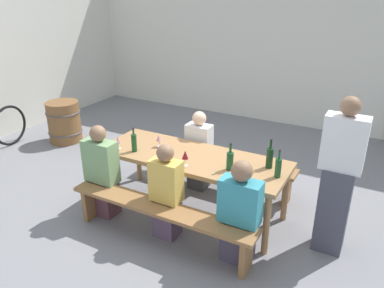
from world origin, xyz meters
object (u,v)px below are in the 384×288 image
at_px(bench_near, 160,214).
at_px(wine_bottle_1, 278,167).
at_px(seated_guest_near_0, 102,174).
at_px(seated_guest_far_0, 199,153).
at_px(wine_bottle_3, 134,142).
at_px(wine_glass_2, 185,155).
at_px(seated_guest_near_2, 239,215).
at_px(wine_glass_0, 118,140).
at_px(tasting_table, 192,161).
at_px(wine_glass_1, 159,138).
at_px(wine_bottle_2, 270,157).
at_px(standing_host, 338,181).
at_px(wine_bottle_0, 230,160).
at_px(seated_guest_near_1, 166,194).
at_px(wine_barrel, 64,122).
at_px(bench_far, 217,162).

relative_size(bench_near, wine_bottle_1, 7.06).
height_order(seated_guest_near_0, seated_guest_far_0, seated_guest_near_0).
xyz_separation_m(wine_bottle_3, wine_glass_2, (0.73, -0.05, 0.02)).
bearing_deg(seated_guest_near_2, wine_glass_0, 79.83).
distance_m(seated_guest_near_2, seated_guest_far_0, 1.53).
xyz_separation_m(tasting_table, wine_glass_1, (-0.49, 0.04, 0.19)).
height_order(bench_near, wine_bottle_2, wine_bottle_2).
relative_size(wine_glass_2, standing_host, 0.11).
xyz_separation_m(tasting_table, wine_bottle_0, (0.53, -0.12, 0.18)).
bearing_deg(wine_glass_1, wine_glass_0, -143.62).
bearing_deg(wine_bottle_0, seated_guest_near_1, -140.44).
bearing_deg(standing_host, seated_guest_near_2, 38.47).
height_order(wine_glass_2, seated_guest_near_1, seated_guest_near_1).
height_order(wine_glass_0, seated_guest_near_0, seated_guest_near_0).
bearing_deg(seated_guest_far_0, standing_host, 74.49).
height_order(wine_bottle_1, standing_host, standing_host).
height_order(tasting_table, wine_glass_0, wine_glass_0).
relative_size(tasting_table, seated_guest_near_1, 2.06).
bearing_deg(wine_glass_1, wine_barrel, 161.59).
height_order(tasting_table, wine_glass_1, wine_glass_1).
xyz_separation_m(wine_bottle_0, wine_bottle_2, (0.36, 0.26, 0.01)).
relative_size(bench_near, wine_glass_1, 13.52).
xyz_separation_m(bench_far, seated_guest_far_0, (-0.20, -0.15, 0.16)).
xyz_separation_m(wine_glass_2, seated_guest_near_1, (-0.07, -0.29, -0.36)).
distance_m(wine_bottle_3, wine_barrel, 2.71).
relative_size(seated_guest_near_0, wine_barrel, 1.59).
bearing_deg(wine_barrel, seated_guest_near_2, -20.52).
height_order(wine_bottle_0, wine_barrel, wine_bottle_0).
bearing_deg(wine_glass_0, bench_near, -27.44).
distance_m(wine_bottle_1, wine_glass_1, 1.53).
bearing_deg(bench_far, wine_glass_1, -125.77).
relative_size(wine_bottle_0, wine_barrel, 0.43).
bearing_deg(seated_guest_near_0, wine_barrel, 56.00).
bearing_deg(wine_bottle_2, wine_glass_0, -167.56).
bearing_deg(wine_bottle_3, wine_glass_2, -4.05).
bearing_deg(wine_glass_0, wine_bottle_1, 6.52).
bearing_deg(wine_glass_2, seated_guest_near_1, -103.32).
height_order(wine_glass_2, seated_guest_near_0, seated_guest_near_0).
bearing_deg(wine_barrel, wine_bottle_2, -10.93).
relative_size(tasting_table, wine_bottle_3, 7.65).
bearing_deg(seated_guest_near_1, wine_glass_1, 38.45).
xyz_separation_m(bench_far, wine_barrel, (-3.08, 0.19, 0.00)).
distance_m(bench_far, wine_bottle_3, 1.26).
distance_m(wine_bottle_2, wine_bottle_3, 1.60).
relative_size(wine_bottle_2, seated_guest_near_1, 0.30).
bearing_deg(wine_barrel, wine_bottle_0, -15.80).
height_order(wine_bottle_0, wine_bottle_2, wine_bottle_2).
height_order(wine_bottle_0, seated_guest_near_2, seated_guest_near_2).
relative_size(tasting_table, bench_far, 1.05).
distance_m(wine_glass_0, seated_guest_near_0, 0.45).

